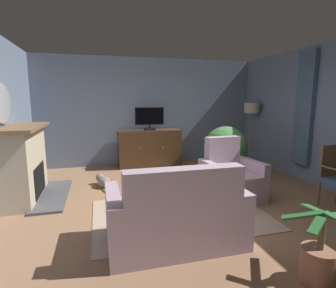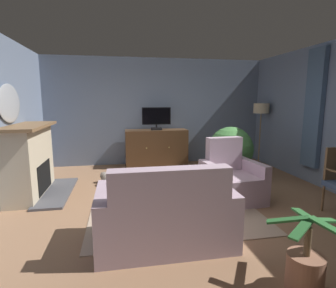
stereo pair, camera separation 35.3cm
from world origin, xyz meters
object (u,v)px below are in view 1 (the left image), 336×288
at_px(fireplace, 25,164).
at_px(wall_mirror_oval, 2,104).
at_px(coffee_table, 156,183).
at_px(tv_remote, 145,179).
at_px(television, 150,118).
at_px(tv_cabinet, 150,149).
at_px(sofa_floral, 176,217).
at_px(armchair_near_window, 230,179).
at_px(potted_plant_tall_palm_by_window, 226,149).
at_px(cat, 103,181).
at_px(folded_newspaper, 153,181).
at_px(floor_lamp, 251,114).
at_px(potted_plant_small_fern_corner, 319,260).

xyz_separation_m(fireplace, wall_mirror_oval, (-0.25, 0.00, 1.02)).
relative_size(coffee_table, tv_remote, 5.29).
distance_m(television, coffee_table, 2.67).
xyz_separation_m(wall_mirror_oval, tv_cabinet, (2.74, 1.75, -1.19)).
height_order(sofa_floral, armchair_near_window, armchair_near_window).
xyz_separation_m(potted_plant_tall_palm_by_window, cat, (-2.58, 0.09, -0.53)).
xyz_separation_m(coffee_table, cat, (-0.83, 1.12, -0.24)).
xyz_separation_m(television, coffee_table, (-0.38, -2.49, -0.89)).
distance_m(wall_mirror_oval, sofa_floral, 3.36).
distance_m(coffee_table, sofa_floral, 1.28).
distance_m(wall_mirror_oval, coffee_table, 2.79).
bearing_deg(cat, tv_remote, -58.04).
relative_size(folded_newspaper, sofa_floral, 0.19).
relative_size(potted_plant_tall_palm_by_window, floor_lamp, 0.71).
xyz_separation_m(tv_remote, folded_newspaper, (0.10, -0.13, -0.01)).
height_order(folded_newspaper, potted_plant_tall_palm_by_window, potted_plant_tall_palm_by_window).
relative_size(folded_newspaper, armchair_near_window, 0.29).
height_order(coffee_table, potted_plant_small_fern_corner, potted_plant_small_fern_corner).
height_order(coffee_table, cat, coffee_table).
distance_m(fireplace, tv_remote, 2.08).
distance_m(folded_newspaper, potted_plant_tall_palm_by_window, 2.14).
height_order(tv_cabinet, potted_plant_tall_palm_by_window, potted_plant_tall_palm_by_window).
bearing_deg(armchair_near_window, folded_newspaper, 179.17).
xyz_separation_m(tv_remote, floor_lamp, (3.22, 2.08, 0.91)).
distance_m(armchair_near_window, floor_lamp, 3.00).
xyz_separation_m(fireplace, cat, (1.28, 0.32, -0.49)).
bearing_deg(potted_plant_tall_palm_by_window, sofa_floral, -127.96).
distance_m(wall_mirror_oval, armchair_near_window, 3.97).
xyz_separation_m(tv_cabinet, coffee_table, (-0.38, -2.54, -0.09)).
relative_size(folded_newspaper, floor_lamp, 0.19).
relative_size(fireplace, folded_newspaper, 5.39).
relative_size(tv_cabinet, floor_lamp, 0.98).
distance_m(folded_newspaper, sofa_floral, 1.22).
relative_size(wall_mirror_oval, floor_lamp, 0.59).
bearing_deg(television, sofa_floral, -96.48).
bearing_deg(folded_newspaper, television, 84.61).
height_order(fireplace, television, television).
bearing_deg(wall_mirror_oval, sofa_floral, -41.85).
bearing_deg(sofa_floral, cat, 108.10).
xyz_separation_m(folded_newspaper, cat, (-0.76, 1.18, -0.29)).
distance_m(wall_mirror_oval, potted_plant_tall_palm_by_window, 4.23).
height_order(tv_cabinet, tv_remote, tv_cabinet).
height_order(tv_cabinet, cat, tv_cabinet).
bearing_deg(tv_remote, floor_lamp, 49.67).
height_order(tv_cabinet, potted_plant_small_fern_corner, tv_cabinet).
xyz_separation_m(folded_newspaper, armchair_near_window, (1.37, -0.02, -0.07)).
bearing_deg(coffee_table, cat, 126.50).
xyz_separation_m(television, potted_plant_tall_palm_by_window, (1.37, -1.46, -0.59)).
relative_size(fireplace, floor_lamp, 1.01).
xyz_separation_m(coffee_table, armchair_near_window, (1.30, -0.08, -0.02)).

